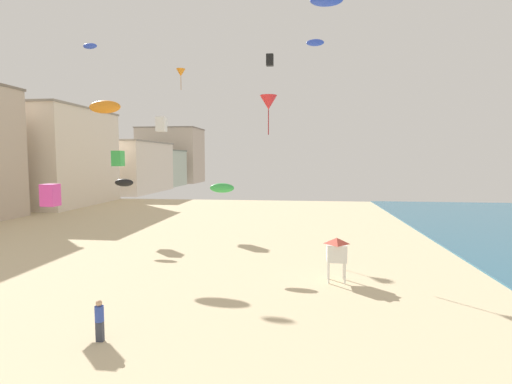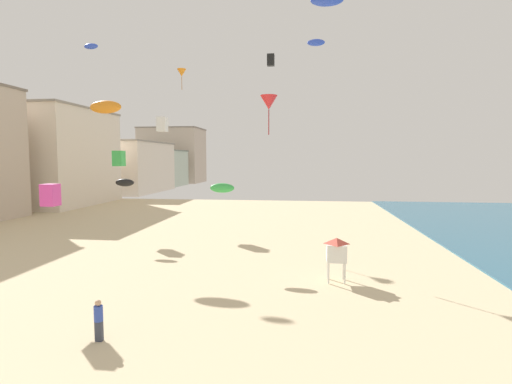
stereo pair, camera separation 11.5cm
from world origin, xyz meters
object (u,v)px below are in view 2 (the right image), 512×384
(kite_black_parafoil, at_px, (125,183))
(kite_black_box, at_px, (271,60))
(kite_orange_parafoil, at_px, (106,107))
(kite_green_parafoil, at_px, (222,188))
(kite_flyer, at_px, (99,318))
(lifeguard_stand, at_px, (336,250))
(kite_green_box, at_px, (119,158))
(kite_blue_parafoil, at_px, (91,46))
(kite_magenta_box_2, at_px, (50,195))
(kite_red_delta, at_px, (269,103))
(kite_blue_parafoil_3, at_px, (316,43))
(kite_orange_delta, at_px, (182,73))
(kite_blue_parafoil_2, at_px, (327,0))
(kite_white_box, at_px, (162,124))

(kite_black_parafoil, distance_m, kite_black_box, 22.58)
(kite_orange_parafoil, height_order, kite_black_box, kite_black_box)
(kite_green_parafoil, xyz_separation_m, kite_black_box, (1.58, 19.62, 13.23))
(kite_black_parafoil, bearing_deg, kite_flyer, -67.66)
(lifeguard_stand, height_order, kite_green_parafoil, kite_green_parafoil)
(kite_green_box, relative_size, kite_blue_parafoil, 1.08)
(kite_blue_parafoil, height_order, kite_black_box, kite_black_box)
(kite_orange_parafoil, xyz_separation_m, kite_black_parafoil, (1.08, 0.74, -6.12))
(kite_green_box, distance_m, kite_black_box, 20.39)
(kite_magenta_box_2, bearing_deg, kite_black_parafoil, 99.49)
(kite_green_box, bearing_deg, kite_red_delta, -20.30)
(lifeguard_stand, xyz_separation_m, kite_green_parafoil, (-7.39, 3.49, 3.24))
(kite_blue_parafoil_3, distance_m, kite_black_parafoil, 23.63)
(kite_orange_delta, bearing_deg, kite_magenta_box_2, -90.16)
(kite_flyer, height_order, kite_black_box, kite_black_box)
(kite_green_box, height_order, kite_blue_parafoil, kite_blue_parafoil)
(kite_green_parafoil, height_order, kite_blue_parafoil_2, kite_blue_parafoil_2)
(kite_green_box, relative_size, kite_black_box, 1.14)
(kite_flyer, xyz_separation_m, kite_red_delta, (5.13, 15.87, 10.34))
(kite_orange_delta, distance_m, kite_black_parafoil, 14.24)
(kite_orange_parafoil, relative_size, kite_blue_parafoil_3, 1.47)
(kite_orange_delta, bearing_deg, kite_black_parafoil, -103.51)
(kite_blue_parafoil_3, xyz_separation_m, kite_magenta_box_2, (-13.77, -23.28, -13.69))
(kite_blue_parafoil_3, bearing_deg, kite_orange_delta, -172.93)
(kite_green_box, bearing_deg, kite_white_box, 72.09)
(kite_flyer, bearing_deg, kite_green_parafoil, -55.06)
(kite_flyer, xyz_separation_m, lifeguard_stand, (9.70, 8.60, 0.92))
(kite_flyer, xyz_separation_m, kite_green_box, (-9.59, 21.32, 6.17))
(kite_orange_parafoil, bearing_deg, kite_green_box, 106.77)
(kite_white_box, bearing_deg, kite_magenta_box_2, -83.33)
(kite_green_parafoil, distance_m, kite_red_delta, 7.78)
(kite_green_parafoil, relative_size, kite_magenta_box_2, 1.50)
(lifeguard_stand, height_order, kite_white_box, kite_white_box)
(kite_orange_delta, relative_size, kite_black_parafoil, 1.31)
(kite_orange_parafoil, relative_size, kite_black_parafoil, 1.64)
(kite_blue_parafoil, distance_m, kite_black_parafoil, 13.80)
(kite_flyer, relative_size, kite_green_parafoil, 0.98)
(kite_blue_parafoil, xyz_separation_m, kite_black_box, (15.70, 10.74, 0.92))
(kite_white_box, height_order, kite_blue_parafoil, kite_blue_parafoil)
(kite_white_box, bearing_deg, kite_green_box, -107.91)
(kite_flyer, bearing_deg, kite_orange_parafoil, -17.81)
(kite_orange_delta, height_order, kite_black_box, kite_black_box)
(kite_flyer, height_order, kite_blue_parafoil_2, kite_blue_parafoil_2)
(kite_white_box, bearing_deg, kite_orange_parafoil, -92.42)
(kite_green_parafoil, height_order, kite_black_box, kite_black_box)
(lifeguard_stand, height_order, kite_magenta_box_2, kite_magenta_box_2)
(kite_white_box, relative_size, kite_blue_parafoil_3, 0.87)
(lifeguard_stand, xyz_separation_m, kite_red_delta, (-4.57, 7.27, 9.42))
(kite_orange_parafoil, distance_m, kite_blue_parafoil_3, 21.87)
(kite_white_box, height_order, kite_orange_delta, kite_orange_delta)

